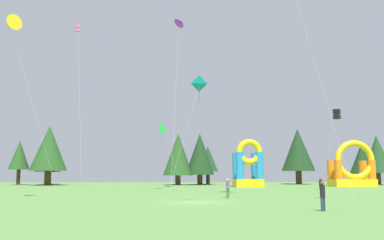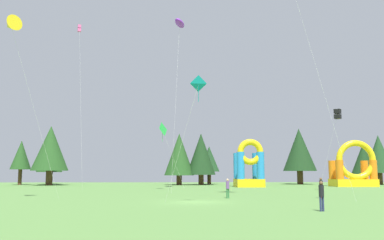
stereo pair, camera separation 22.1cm
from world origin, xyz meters
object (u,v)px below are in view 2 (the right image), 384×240
(person_far_side, at_px, (321,186))
(kite_green_diamond, at_px, (162,130))
(inflatable_yellow_castle, at_px, (354,170))
(kite_purple_parafoil, at_px, (180,23))
(kite_pink_box, at_px, (79,29))
(person_midfield, at_px, (321,193))
(kite_black_box, at_px, (338,114))
(inflatable_blue_arch, at_px, (249,169))
(kite_teal_diamond, at_px, (198,85))
(kite_yellow_delta, at_px, (11,25))
(person_left_edge, at_px, (228,187))

(person_far_side, bearing_deg, kite_green_diamond, 82.36)
(inflatable_yellow_castle, bearing_deg, kite_purple_parafoil, -157.09)
(kite_pink_box, distance_m, person_midfield, 52.40)
(kite_black_box, bearing_deg, inflatable_yellow_castle, 61.95)
(kite_pink_box, distance_m, person_far_side, 46.36)
(kite_purple_parafoil, relative_size, inflatable_blue_arch, 3.14)
(kite_purple_parafoil, bearing_deg, kite_teal_diamond, -86.96)
(person_far_side, bearing_deg, person_midfield, -156.63)
(person_far_side, bearing_deg, inflatable_yellow_castle, 14.30)
(kite_teal_diamond, distance_m, person_midfield, 11.09)
(kite_pink_box, distance_m, inflatable_yellow_castle, 48.23)
(inflatable_yellow_castle, height_order, inflatable_blue_arch, inflatable_yellow_castle)
(kite_black_box, relative_size, inflatable_blue_arch, 1.35)
(kite_pink_box, xyz_separation_m, person_midfield, (23.85, -40.22, -23.66))
(kite_green_diamond, bearing_deg, person_midfield, -70.47)
(kite_yellow_delta, bearing_deg, kite_teal_diamond, -14.90)
(kite_black_box, relative_size, person_left_edge, 5.74)
(kite_teal_diamond, height_order, kite_black_box, kite_black_box)
(kite_pink_box, relative_size, person_far_side, 14.62)
(person_midfield, bearing_deg, kite_black_box, 49.84)
(kite_pink_box, distance_m, kite_green_diamond, 24.73)
(person_midfield, bearing_deg, kite_yellow_delta, 141.47)
(inflatable_yellow_castle, bearing_deg, kite_black_box, -118.05)
(kite_green_diamond, distance_m, kite_black_box, 21.38)
(kite_teal_diamond, xyz_separation_m, person_left_edge, (2.84, 6.99, -7.30))
(kite_purple_parafoil, height_order, kite_black_box, kite_purple_parafoil)
(kite_teal_diamond, bearing_deg, inflatable_yellow_castle, 53.38)
(kite_green_diamond, xyz_separation_m, person_left_edge, (6.28, -16.93, -6.48))
(kite_green_diamond, height_order, kite_black_box, kite_black_box)
(kite_black_box, xyz_separation_m, inflatable_yellow_castle, (8.51, 15.96, -6.48))
(person_left_edge, distance_m, inflatable_yellow_castle, 35.92)
(kite_pink_box, height_order, kite_teal_diamond, kite_pink_box)
(kite_teal_diamond, bearing_deg, person_left_edge, 67.87)
(inflatable_yellow_castle, bearing_deg, kite_yellow_delta, -142.96)
(kite_purple_parafoil, bearing_deg, person_left_edge, -75.91)
(kite_green_diamond, xyz_separation_m, inflatable_yellow_castle, (29.18, 10.71, -5.01))
(kite_pink_box, height_order, kite_yellow_delta, kite_pink_box)
(kite_green_diamond, bearing_deg, kite_black_box, -14.25)
(kite_pink_box, relative_size, person_midfield, 14.91)
(kite_yellow_delta, height_order, kite_black_box, kite_yellow_delta)
(kite_black_box, bearing_deg, kite_green_diamond, 165.75)
(kite_pink_box, height_order, person_far_side, kite_pink_box)
(inflatable_yellow_castle, distance_m, inflatable_blue_arch, 16.49)
(kite_green_diamond, bearing_deg, kite_teal_diamond, -81.81)
(kite_green_diamond, bearing_deg, person_left_edge, -69.63)
(person_far_side, distance_m, inflatable_yellow_castle, 31.58)
(kite_yellow_delta, distance_m, person_far_side, 28.95)
(person_left_edge, bearing_deg, inflatable_blue_arch, 55.09)
(kite_purple_parafoil, xyz_separation_m, kite_black_box, (18.47, -4.57, -12.46))
(kite_black_box, height_order, inflatable_yellow_castle, kite_black_box)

